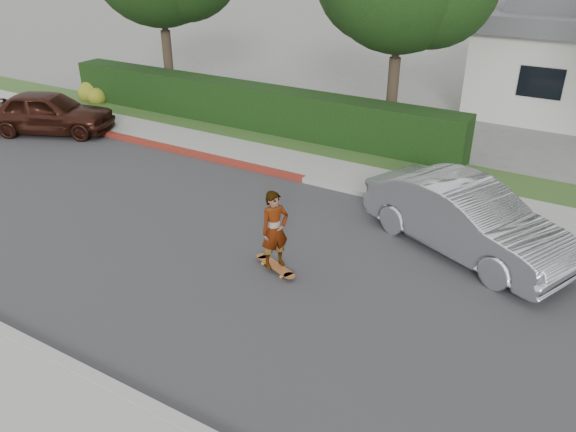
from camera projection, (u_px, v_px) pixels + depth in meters
name	position (u px, v px, depth m)	size (l,w,h in m)	color
ground	(175.00, 236.00, 12.47)	(120.00, 120.00, 0.00)	slate
road	(175.00, 236.00, 12.47)	(60.00, 8.00, 0.01)	#2D2D30
curb_near	(11.00, 336.00, 9.30)	(60.00, 0.20, 0.15)	#9E9E99
curb_far	(273.00, 172.00, 15.58)	(60.00, 0.20, 0.15)	#9E9E99
curb_red_section	(140.00, 141.00, 17.85)	(12.00, 0.21, 0.15)	maroon
sidewalk_far	(289.00, 162.00, 16.28)	(60.00, 1.60, 0.12)	gray
planting_strip	(315.00, 146.00, 17.51)	(60.00, 1.60, 0.10)	#2D4C1E
hedge	(246.00, 106.00, 19.01)	(15.00, 1.00, 1.50)	black
flowering_shrub	(92.00, 94.00, 22.03)	(1.40, 1.00, 0.90)	#2D4C19
skateboard	(275.00, 266.00, 11.18)	(1.15, 0.63, 0.11)	gold
skateboarder	(275.00, 230.00, 10.81)	(0.58, 0.38, 1.60)	white
car_silver	(466.00, 218.00, 11.62)	(1.58, 4.53, 1.49)	#BBBDC2
car_maroon	(49.00, 112.00, 18.52)	(1.67, 4.14, 1.41)	#361911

